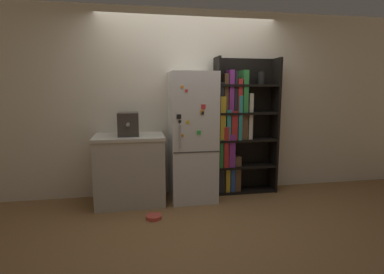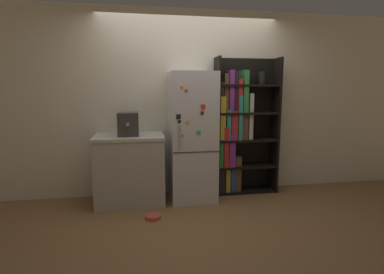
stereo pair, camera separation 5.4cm
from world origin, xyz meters
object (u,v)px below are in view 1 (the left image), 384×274
espresso_machine (128,124)px  pet_bowl (154,217)px  bookshelf (237,129)px  refrigerator (192,137)px

espresso_machine → pet_bowl: (0.27, -0.56, -1.03)m
espresso_machine → bookshelf: bearing=7.5°
refrigerator → pet_bowl: refrigerator is taller
bookshelf → pet_bowl: bearing=-148.9°
espresso_machine → pet_bowl: espresso_machine is taller
refrigerator → espresso_machine: bearing=-177.7°
refrigerator → espresso_machine: (-0.84, -0.03, 0.20)m
refrigerator → bookshelf: size_ratio=0.89×
espresso_machine → pet_bowl: size_ratio=1.86×
pet_bowl → espresso_machine: bearing=116.0°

